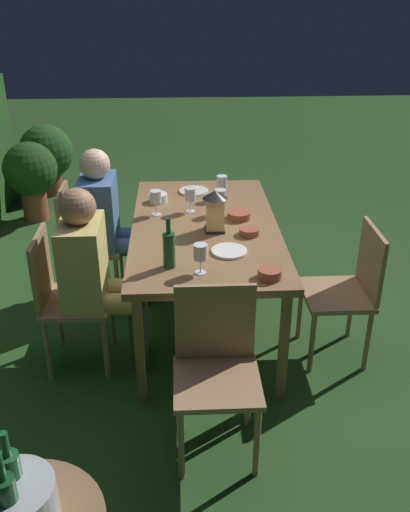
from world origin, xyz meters
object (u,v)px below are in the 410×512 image
object	(u,v)px
wine_glass_e	(222,183)
bowl_salad	(239,215)
chair_head_near	(216,365)
potted_plant_by_hedge	(31,173)
lantern_centerpiece	(215,209)
person_in_blue	(109,220)
bowl_dip	(249,231)
potted_plant_corner	(46,154)
plate_b	(229,251)
bowl_bread	(158,197)
chair_side_right_a	(65,294)
green_bottle_on_table	(169,249)
ice_bucket	(15,503)
wine_glass_d	(190,195)
wine_glass_c	(200,253)
wine_glass_a	(156,198)
chair_side_right_b	(83,240)
bowl_olives	(270,273)
wine_glass_b	(220,197)
plate_a	(194,191)
person_in_mustard	(95,271)
chair_side_left_a	(349,287)
dining_table	(205,233)

from	to	relation	value
wine_glass_e	bowl_salad	bearing A→B (deg)	-167.02
chair_head_near	wine_glass_e	distance (m)	1.62
potted_plant_by_hedge	lantern_centerpiece	bearing A→B (deg)	-141.21
bowl_salad	person_in_blue	bearing A→B (deg)	71.94
bowl_dip	potted_plant_corner	distance (m)	3.41
plate_b	bowl_bread	world-z (taller)	bowl_bread
chair_side_right_a	bowl_bread	xyz separation A→B (m)	(0.81, -0.55, 0.30)
chair_side_right_a	green_bottle_on_table	world-z (taller)	green_bottle_on_table
lantern_centerpiece	wine_glass_e	size ratio (longest dim) A/B	1.57
bowl_salad	ice_bucket	world-z (taller)	ice_bucket
wine_glass_d	bowl_bread	xyz separation A→B (m)	(0.20, 0.22, -0.09)
wine_glass_c	person_in_blue	bearing A→B (deg)	30.57
wine_glass_a	potted_plant_corner	distance (m)	2.83
bowl_dip	lantern_centerpiece	bearing A→B (deg)	70.35
wine_glass_c	bowl_salad	world-z (taller)	wine_glass_c
bowl_dip	potted_plant_by_hedge	xyz separation A→B (m)	(2.12, 1.85, -0.30)
chair_side_right_b	potted_plant_by_hedge	size ratio (longest dim) A/B	1.12
plate_b	bowl_olives	size ratio (longest dim) A/B	1.62
wine_glass_e	potted_plant_by_hedge	distance (m)	2.32
lantern_centerpiece	bowl_dip	distance (m)	0.25
person_in_blue	wine_glass_d	size ratio (longest dim) A/B	6.80
wine_glass_b	plate_a	world-z (taller)	wine_glass_b
plate_b	wine_glass_b	bearing A→B (deg)	0.93
wine_glass_e	ice_bucket	distance (m)	2.68
plate_a	bowl_dip	xyz separation A→B (m)	(-0.77, -0.32, 0.02)
bowl_salad	potted_plant_by_hedge	size ratio (longest dim) A/B	0.20
lantern_centerpiece	plate_b	world-z (taller)	lantern_centerpiece
wine_glass_b	wine_glass_e	xyz separation A→B (m)	(0.28, -0.03, 0.00)
wine_glass_d	chair_head_near	bearing A→B (deg)	-176.22
person_in_mustard	chair_side_left_a	bearing A→B (deg)	-90.00
chair_side_right_b	plate_b	bearing A→B (deg)	-128.83
wine_glass_c	bowl_bread	distance (m)	1.10
dining_table	potted_plant_by_hedge	world-z (taller)	potted_plant_by_hedge
person_in_blue	bowl_olives	distance (m)	1.48
bowl_salad	potted_plant_by_hedge	world-z (taller)	bowl_salad
wine_glass_e	bowl_dip	xyz separation A→B (m)	(-0.63, -0.12, -0.09)
lantern_centerpiece	potted_plant_corner	distance (m)	3.26
person_in_mustard	chair_head_near	bearing A→B (deg)	-137.25
wine_glass_d	wine_glass_b	bearing A→B (deg)	-102.74
chair_side_left_a	plate_b	world-z (taller)	chair_side_left_a
person_in_mustard	lantern_centerpiece	distance (m)	0.82
dining_table	wine_glass_c	size ratio (longest dim) A/B	10.11
person_in_mustard	potted_plant_corner	bearing A→B (deg)	16.77
person_in_mustard	wine_glass_b	xyz separation A→B (m)	(0.57, -0.77, 0.23)
chair_side_right_a	bowl_olives	size ratio (longest dim) A/B	6.75
chair_side_left_a	bowl_salad	distance (m)	0.84
chair_side_right_a	wine_glass_b	size ratio (longest dim) A/B	5.15
lantern_centerpiece	plate_a	size ratio (longest dim) A/B	1.23
person_in_blue	wine_glass_e	bearing A→B (deg)	-84.25
dining_table	plate_b	bearing A→B (deg)	-163.41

